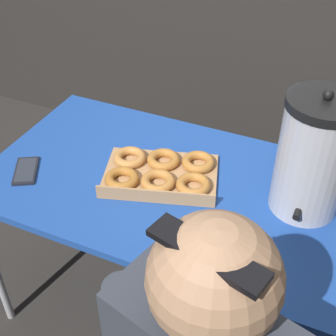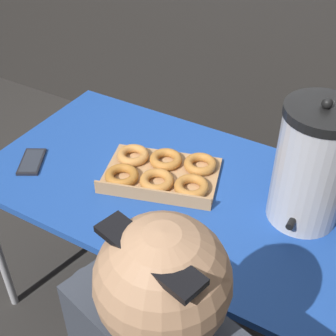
{
  "view_description": "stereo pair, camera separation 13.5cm",
  "coord_description": "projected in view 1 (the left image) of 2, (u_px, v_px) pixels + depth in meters",
  "views": [
    {
      "loc": [
        0.5,
        -1.16,
        1.79
      ],
      "look_at": [
        -0.01,
        0.0,
        0.79
      ],
      "focal_mm": 50.0,
      "sensor_mm": 36.0,
      "label": 1
    },
    {
      "loc": [
        0.62,
        -1.1,
        1.79
      ],
      "look_at": [
        -0.01,
        0.0,
        0.79
      ],
      "focal_mm": 50.0,
      "sensor_mm": 36.0,
      "label": 2
    }
  ],
  "objects": [
    {
      "name": "coffee_urn",
      "position": [
        313.0,
        156.0,
        1.44
      ],
      "size": [
        0.23,
        0.26,
        0.43
      ],
      "color": "#B7B7BC",
      "rests_on": "folding_table"
    },
    {
      "name": "donut_box",
      "position": [
        160.0,
        173.0,
        1.66
      ],
      "size": [
        0.46,
        0.38,
        0.05
      ],
      "rotation": [
        0.0,
        0.0,
        0.3
      ],
      "color": "tan",
      "rests_on": "folding_table"
    },
    {
      "name": "folding_table",
      "position": [
        172.0,
        192.0,
        1.68
      ],
      "size": [
        1.34,
        0.77,
        0.73
      ],
      "color": "#1E479E",
      "rests_on": "ground"
    },
    {
      "name": "cell_phone",
      "position": [
        26.0,
        171.0,
        1.7
      ],
      "size": [
        0.14,
        0.17,
        0.01
      ],
      "rotation": [
        0.0,
        0.0,
        0.52
      ],
      "color": "black",
      "rests_on": "folding_table"
    },
    {
      "name": "ground_plane",
      "position": [
        171.0,
        305.0,
        2.11
      ],
      "size": [
        12.0,
        12.0,
        0.0
      ],
      "primitive_type": "plane",
      "color": "#2D2B28"
    }
  ]
}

